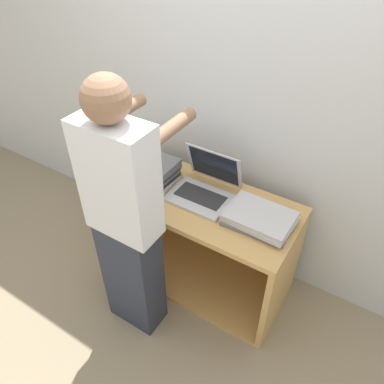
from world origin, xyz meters
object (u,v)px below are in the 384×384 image
laptop_open (204,187)px  laptop_stack_left (146,170)px  person (126,222)px  laptop_stack_right (259,218)px

laptop_open → laptop_stack_left: laptop_open is taller
person → laptop_stack_left: bearing=115.5°
laptop_open → person: bearing=-108.8°
laptop_open → person: (-0.18, -0.54, 0.04)m
laptop_stack_right → laptop_open: bearing=172.0°
laptop_stack_right → person: person is taller
laptop_open → person: person is taller
laptop_open → laptop_stack_right: laptop_open is taller
laptop_stack_left → laptop_stack_right: laptop_stack_left is taller
laptop_stack_left → laptop_open: bearing=8.4°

